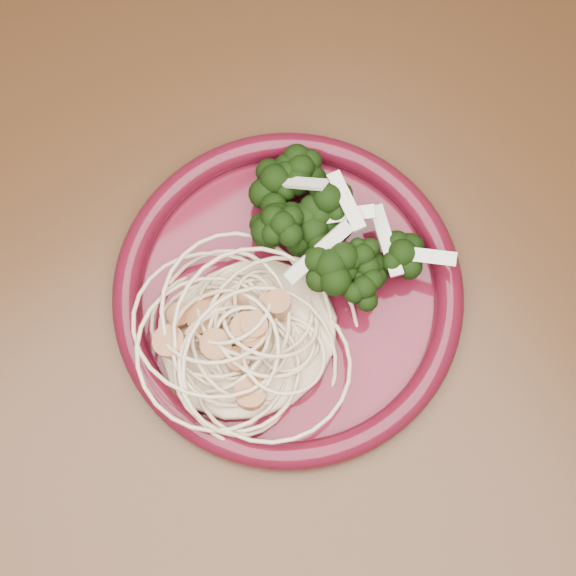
# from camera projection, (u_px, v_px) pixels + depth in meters

# --- Properties ---
(dining_table) EXTENTS (1.20, 0.80, 0.75)m
(dining_table) POSITION_uv_depth(u_px,v_px,m) (259.00, 334.00, 0.69)
(dining_table) COLOR #472814
(dining_table) RESTS_ON ground
(dinner_plate) EXTENTS (0.33, 0.33, 0.02)m
(dinner_plate) POSITION_uv_depth(u_px,v_px,m) (288.00, 292.00, 0.59)
(dinner_plate) COLOR #530E1C
(dinner_plate) RESTS_ON dining_table
(spaghetti_pile) EXTENTS (0.16, 0.15, 0.03)m
(spaghetti_pile) POSITION_uv_depth(u_px,v_px,m) (249.00, 334.00, 0.57)
(spaghetti_pile) COLOR beige
(spaghetti_pile) RESTS_ON dinner_plate
(scallop_cluster) EXTENTS (0.15, 0.15, 0.04)m
(scallop_cluster) POSITION_uv_depth(u_px,v_px,m) (247.00, 321.00, 0.54)
(scallop_cluster) COLOR #A46A3D
(scallop_cluster) RESTS_ON spaghetti_pile
(broccoli_pile) EXTENTS (0.12, 0.15, 0.05)m
(broccoli_pile) POSITION_uv_depth(u_px,v_px,m) (334.00, 229.00, 0.58)
(broccoli_pile) COLOR black
(broccoli_pile) RESTS_ON dinner_plate
(onion_garnish) EXTENTS (0.08, 0.10, 0.05)m
(onion_garnish) POSITION_uv_depth(u_px,v_px,m) (336.00, 214.00, 0.56)
(onion_garnish) COLOR beige
(onion_garnish) RESTS_ON broccoli_pile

